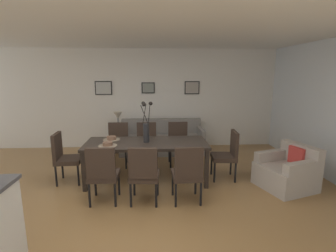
{
  "coord_description": "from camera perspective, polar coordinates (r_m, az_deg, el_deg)",
  "views": [
    {
      "loc": [
        0.36,
        -3.58,
        1.96
      ],
      "look_at": [
        0.62,
        1.07,
        1.0
      ],
      "focal_mm": 27.18,
      "sensor_mm": 36.0,
      "label": 1
    }
  ],
  "objects": [
    {
      "name": "ground_plane",
      "position": [
        4.1,
        -8.18,
        -17.06
      ],
      "size": [
        9.0,
        9.0,
        0.0
      ],
      "primitive_type": "plane",
      "color": "olive"
    },
    {
      "name": "back_wall_panel",
      "position": [
        6.87,
        -6.21,
        6.07
      ],
      "size": [
        9.0,
        0.1,
        2.6
      ],
      "primitive_type": "cube",
      "color": "silver",
      "rests_on": "ground"
    },
    {
      "name": "ceiling_panel",
      "position": [
        4.05,
        -8.82,
        21.19
      ],
      "size": [
        9.0,
        7.2,
        0.08
      ],
      "primitive_type": "cube",
      "color": "white"
    },
    {
      "name": "dining_table",
      "position": [
        4.66,
        -4.86,
        -4.44
      ],
      "size": [
        2.2,
        0.9,
        0.74
      ],
      "color": "black",
      "rests_on": "ground"
    },
    {
      "name": "dining_chair_near_left",
      "position": [
        4.0,
        -14.41,
        -9.95
      ],
      "size": [
        0.44,
        0.44,
        0.92
      ],
      "color": "#33261E",
      "rests_on": "ground"
    },
    {
      "name": "dining_chair_near_right",
      "position": [
        5.6,
        -11.16,
        -3.55
      ],
      "size": [
        0.44,
        0.44,
        0.92
      ],
      "color": "#33261E",
      "rests_on": "ground"
    },
    {
      "name": "dining_chair_far_left",
      "position": [
        3.89,
        -5.45,
        -10.25
      ],
      "size": [
        0.47,
        0.47,
        0.92
      ],
      "color": "#33261E",
      "rests_on": "ground"
    },
    {
      "name": "dining_chair_far_right",
      "position": [
        5.52,
        -4.76,
        -3.6
      ],
      "size": [
        0.47,
        0.47,
        0.92
      ],
      "color": "#33261E",
      "rests_on": "ground"
    },
    {
      "name": "dining_chair_mid_left",
      "position": [
        3.91,
        4.37,
        -10.12
      ],
      "size": [
        0.46,
        0.46,
        0.92
      ],
      "color": "#33261E",
      "rests_on": "ground"
    },
    {
      "name": "dining_chair_mid_right",
      "position": [
        5.57,
        2.33,
        -3.44
      ],
      "size": [
        0.45,
        0.45,
        0.92
      ],
      "color": "#33261E",
      "rests_on": "ground"
    },
    {
      "name": "dining_chair_head_west",
      "position": [
        5.0,
        -22.23,
        -6.09
      ],
      "size": [
        0.46,
        0.46,
        0.92
      ],
      "color": "#33261E",
      "rests_on": "ground"
    },
    {
      "name": "dining_chair_head_east",
      "position": [
        4.91,
        13.28,
        -5.83
      ],
      "size": [
        0.47,
        0.47,
        0.92
      ],
      "color": "#33261E",
      "rests_on": "ground"
    },
    {
      "name": "centerpiece_vase",
      "position": [
        4.58,
        -4.92,
        -0.19
      ],
      "size": [
        0.21,
        0.23,
        0.73
      ],
      "color": "#232326",
      "rests_on": "dining_table"
    },
    {
      "name": "placemat_near_left",
      "position": [
        4.52,
        -13.36,
        -4.29
      ],
      "size": [
        0.32,
        0.32,
        0.01
      ],
      "primitive_type": "cylinder",
      "color": "#7F705B",
      "rests_on": "dining_table"
    },
    {
      "name": "bowl_near_left",
      "position": [
        4.51,
        -13.38,
        -3.83
      ],
      "size": [
        0.17,
        0.17,
        0.07
      ],
      "color": "brown",
      "rests_on": "dining_table"
    },
    {
      "name": "placemat_near_right",
      "position": [
        4.9,
        -12.55,
        -3.0
      ],
      "size": [
        0.32,
        0.32,
        0.01
      ],
      "primitive_type": "cylinder",
      "color": "#7F705B",
      "rests_on": "dining_table"
    },
    {
      "name": "bowl_near_right",
      "position": [
        4.9,
        -12.57,
        -2.58
      ],
      "size": [
        0.17,
        0.17,
        0.07
      ],
      "color": "brown",
      "rests_on": "dining_table"
    },
    {
      "name": "sofa",
      "position": [
        6.5,
        -1.41,
        -3.34
      ],
      "size": [
        2.07,
        0.84,
        0.8
      ],
      "color": "gray",
      "rests_on": "ground"
    },
    {
      "name": "side_table",
      "position": [
        6.6,
        -10.95,
        -3.48
      ],
      "size": [
        0.36,
        0.36,
        0.52
      ],
      "primitive_type": "cube",
      "color": "black",
      "rests_on": "ground"
    },
    {
      "name": "table_lamp",
      "position": [
        6.47,
        -11.17,
        1.94
      ],
      "size": [
        0.22,
        0.22,
        0.51
      ],
      "color": "#4C4C51",
      "rests_on": "side_table"
    },
    {
      "name": "armchair",
      "position": [
        4.95,
        25.2,
        -9.27
      ],
      "size": [
        1.01,
        1.01,
        0.75
      ],
      "color": "#ADA399",
      "rests_on": "ground"
    },
    {
      "name": "framed_picture_left",
      "position": [
        6.89,
        -14.26,
        8.26
      ],
      "size": [
        0.44,
        0.03,
        0.36
      ],
      "color": "black"
    },
    {
      "name": "framed_picture_center",
      "position": [
        6.77,
        -4.47,
        8.52
      ],
      "size": [
        0.34,
        0.03,
        0.28
      ],
      "color": "black"
    },
    {
      "name": "framed_picture_right",
      "position": [
        6.84,
        5.41,
        8.54
      ],
      "size": [
        0.39,
        0.03,
        0.34
      ],
      "color": "black"
    }
  ]
}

